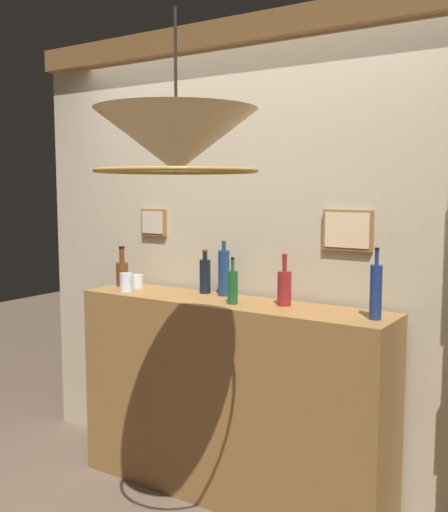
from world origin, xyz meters
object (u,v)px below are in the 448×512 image
liquor_bottle_gin (122,272)px  pendant_lamp (176,143)px  liquor_bottle_mezcal (205,275)px  liquor_bottle_brandy (233,286)px  liquor_bottle_bourbon (376,291)px  glass_tumbler_highball (137,281)px  liquor_bottle_vodka (284,287)px  glass_tumbler_rocks (126,282)px  liquor_bottle_amaro (224,272)px

liquor_bottle_gin → pendant_lamp: pendant_lamp is taller
liquor_bottle_mezcal → liquor_bottle_brandy: bearing=-31.2°
liquor_bottle_bourbon → liquor_bottle_mezcal: liquor_bottle_bourbon is taller
glass_tumbler_highball → liquor_bottle_vodka: bearing=0.1°
liquor_bottle_vodka → glass_tumbler_rocks: liquor_bottle_vodka is taller
liquor_bottle_amaro → glass_tumbler_highball: liquor_bottle_amaro is taller
liquor_bottle_vodka → pendant_lamp: (0.02, -0.92, 0.68)m
liquor_bottle_brandy → glass_tumbler_rocks: bearing=-178.9°
liquor_bottle_brandy → glass_tumbler_highball: 0.78m
liquor_bottle_gin → liquor_bottle_mezcal: bearing=7.3°
liquor_bottle_bourbon → liquor_bottle_mezcal: size_ratio=1.32×
liquor_bottle_amaro → pendant_lamp: pendant_lamp is taller
liquor_bottle_amaro → liquor_bottle_bourbon: size_ratio=0.97×
glass_tumbler_highball → liquor_bottle_bourbon: bearing=-2.3°
glass_tumbler_highball → pendant_lamp: (1.03, -0.92, 0.74)m
liquor_bottle_gin → glass_tumbler_rocks: liquor_bottle_gin is taller
liquor_bottle_gin → pendant_lamp: 1.63m
liquor_bottle_amaro → liquor_bottle_mezcal: (-0.14, 0.01, -0.03)m
liquor_bottle_bourbon → glass_tumbler_rocks: bearing=-177.5°
liquor_bottle_mezcal → glass_tumbler_rocks: liquor_bottle_mezcal is taller
glass_tumbler_rocks → liquor_bottle_gin: bearing=139.2°
liquor_bottle_mezcal → glass_tumbler_highball: size_ratio=3.12×
liquor_bottle_vodka → glass_tumbler_highball: size_ratio=3.32×
liquor_bottle_brandy → liquor_bottle_bourbon: bearing=3.8°
liquor_bottle_bourbon → liquor_bottle_mezcal: bearing=172.6°
liquor_bottle_vodka → liquor_bottle_mezcal: bearing=172.4°
glass_tumbler_rocks → liquor_bottle_amaro: bearing=18.7°
liquor_bottle_bourbon → pendant_lamp: pendant_lamp is taller
liquor_bottle_bourbon → glass_tumbler_rocks: 1.50m
liquor_bottle_vodka → pendant_lamp: pendant_lamp is taller
liquor_bottle_bourbon → glass_tumbler_highball: liquor_bottle_bourbon is taller
liquor_bottle_vodka → liquor_bottle_gin: size_ratio=1.09×
liquor_bottle_gin → liquor_bottle_bourbon: size_ratio=0.74×
liquor_bottle_amaro → liquor_bottle_gin: liquor_bottle_amaro is taller
glass_tumbler_rocks → pendant_lamp: bearing=-38.4°
liquor_bottle_amaro → liquor_bottle_mezcal: liquor_bottle_amaro is taller
glass_tumbler_highball → pendant_lamp: 1.57m
liquor_bottle_gin → glass_tumbler_highball: size_ratio=3.05×
liquor_bottle_gin → glass_tumbler_highball: liquor_bottle_gin is taller
liquor_bottle_gin → glass_tumbler_rocks: bearing=-40.8°
liquor_bottle_bourbon → liquor_bottle_vodka: bearing=172.9°
liquor_bottle_amaro → liquor_bottle_gin: (-0.72, -0.07, -0.05)m
liquor_bottle_amaro → glass_tumbler_rocks: size_ratio=2.99×
liquor_bottle_brandy → liquor_bottle_vodka: (0.25, 0.11, 0.00)m
liquor_bottle_brandy → pendant_lamp: 1.09m
liquor_bottle_amaro → liquor_bottle_bourbon: bearing=-7.9°
liquor_bottle_mezcal → glass_tumbler_rocks: size_ratio=2.35×
glass_tumbler_rocks → glass_tumbler_highball: glass_tumbler_rocks is taller
glass_tumbler_rocks → glass_tumbler_highball: 0.13m
glass_tumbler_highball → glass_tumbler_rocks: bearing=-78.4°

